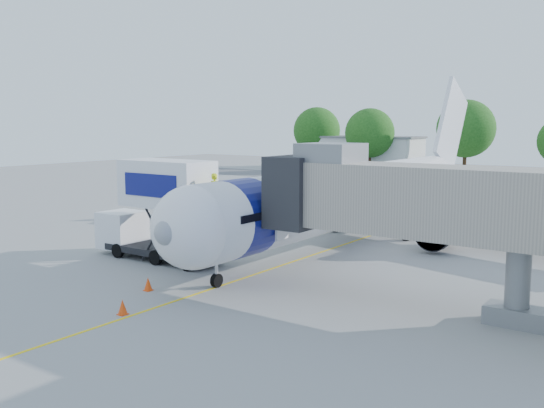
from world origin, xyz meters
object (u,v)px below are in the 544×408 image
Objects in this scene: aircraft at (357,195)px; ground_tug at (161,333)px; jet_bridge at (405,201)px; catering_hiloader at (159,210)px.

aircraft reaches higher than ground_tug.
jet_bridge is 14.34m from catering_hiloader.
catering_hiloader is 14.17m from ground_tug.
jet_bridge is at bearing 0.01° from catering_hiloader.
catering_hiloader is at bearing 137.31° from ground_tug.
ground_tug is at bearing -113.04° from jet_bridge.
aircraft is 12.77m from catering_hiloader.
aircraft is 2.71× the size of jet_bridge.
ground_tug is at bearing -79.49° from aircraft.
aircraft is at bearing 101.61° from ground_tug.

